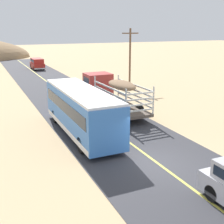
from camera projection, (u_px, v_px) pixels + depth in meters
name	position (u px, v px, depth m)	size (l,w,h in m)	color
ground_plane	(156.00, 162.00, 16.75)	(240.00, 240.00, 0.00)	tan
road_surface	(156.00, 162.00, 16.75)	(8.00, 120.00, 0.02)	#38383D
road_centre_line	(156.00, 162.00, 16.74)	(0.16, 117.60, 0.00)	#D8CC4C
livestock_truck	(106.00, 88.00, 27.89)	(2.53, 9.70, 3.02)	#B2332D
bus	(81.00, 110.00, 20.77)	(2.54, 10.00, 3.21)	#3872C6
car_far	(37.00, 63.00, 53.20)	(1.90, 4.62, 1.93)	#B2261E
power_pole_mid	(130.00, 56.00, 37.00)	(2.20, 0.24, 7.24)	brown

